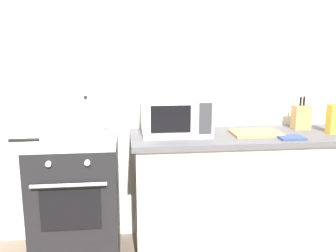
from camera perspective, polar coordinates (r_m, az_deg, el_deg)
back_wall at (r=2.99m, az=-1.23°, el=6.12°), size 4.40×0.10×2.50m
lower_cabinet_right at (r=2.97m, az=11.31°, el=-10.31°), size 1.64×0.56×0.88m
countertop_right at (r=2.83m, az=11.68°, el=-1.63°), size 1.70×0.60×0.04m
stove at (r=2.83m, az=-13.89°, el=-11.08°), size 0.60×0.64×0.92m
stock_pot at (r=2.72m, az=-12.54°, el=1.19°), size 0.33×0.24×0.30m
frying_pan at (r=2.57m, az=-16.33°, el=-2.18°), size 0.48×0.28×0.05m
microwave at (r=2.74m, az=1.23°, el=1.80°), size 0.50×0.37×0.30m
cutting_board at (r=2.83m, az=13.42°, el=-1.08°), size 0.36×0.26×0.02m
knife_block at (r=3.10m, az=19.92°, el=1.29°), size 0.13×0.10×0.26m
pasta_box at (r=3.04m, az=24.24°, el=0.99°), size 0.08×0.08×0.22m
oven_mitt at (r=2.76m, az=18.50°, el=-1.71°), size 0.18×0.14×0.02m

